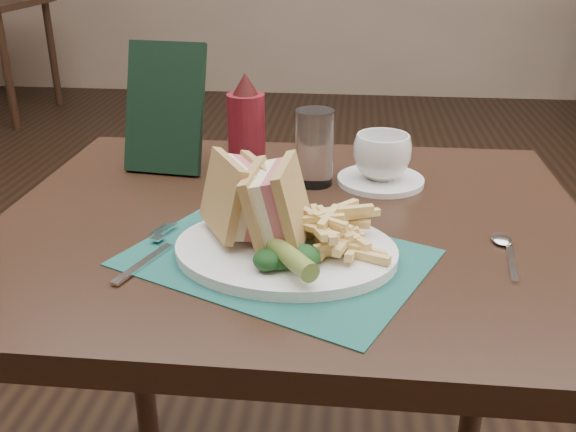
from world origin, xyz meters
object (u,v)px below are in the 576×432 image
Objects in this scene: saucer at (380,180)px; check_presenter at (165,108)px; placemat at (277,258)px; plate at (286,251)px; ketchup_bottle at (246,127)px; sandwich_half_b at (262,203)px; table_main at (291,410)px; sandwich_half_a at (223,199)px; drinking_glass at (314,148)px; coffee_cup at (382,156)px.

check_presenter reaches higher than saucer.
placemat is 2.52× the size of saucer.
plate is 1.61× the size of ketchup_bottle.
table_main is at bearing 81.69° from sandwich_half_b.
plate is (0.01, -0.13, 0.38)m from table_main.
sandwich_half_b reaches higher than table_main.
ketchup_bottle reaches higher than sandwich_half_a.
sandwich_half_b is 0.28m from drinking_glass.
table_main is 4.84× the size of ketchup_bottle.
check_presenter is at bearing 166.55° from ketchup_bottle.
table_main is at bearing 87.44° from placemat.
ketchup_bottle is at bearing 120.05° from table_main.
drinking_glass is (0.02, 0.28, 0.06)m from plate.
coffee_cup is at bearing 0.00° from saucer.
check_presenter is at bearing 169.04° from drinking_glass.
drinking_glass is (-0.12, -0.01, 0.06)m from saucer.
sandwich_half_a is at bearing 171.15° from sandwich_half_b.
sandwich_half_a reaches higher than saucer.
sandwich_half_a is 0.60× the size of ketchup_bottle.
check_presenter is at bearing 88.21° from sandwich_half_a.
table_main is 0.40m from placemat.
sandwich_half_b reaches higher than plate.
coffee_cup reaches higher than placemat.
saucer reaches higher than placemat.
plate is at bearing 25.94° from placemat.
ketchup_bottle is at bearing -6.74° from check_presenter.
sandwich_half_b reaches higher than sandwich_half_a.
check_presenter is at bearing 174.28° from coffee_cup.
plate is 2.00× the size of saucer.
ketchup_bottle is (-0.09, 0.16, 0.47)m from table_main.
sandwich_half_b is at bearing -120.41° from coffee_cup.
drinking_glass is (0.02, 0.15, 0.44)m from table_main.
sandwich_half_b reaches higher than coffee_cup.
coffee_cup reaches higher than saucer.
placemat is 0.02m from plate.
coffee_cup is at bearing 6.83° from drinking_glass.
table_main is 0.44m from saucer.
coffee_cup is (0.14, 0.16, 0.42)m from table_main.
sandwich_half_b is 0.33m from coffee_cup.
placemat is (-0.01, -0.14, 0.38)m from table_main.
plate is at bearing -87.68° from table_main.
ketchup_bottle is (-0.10, 0.29, 0.08)m from plate.
check_presenter is at bearing 174.28° from saucer.
placemat is 0.33m from ketchup_bottle.
table_main is 6.00× the size of saucer.
placemat is at bearing -148.66° from plate.
plate reaches higher than placemat.
sandwich_half_a is 0.48× the size of check_presenter.
plate is 2.31× the size of drinking_glass.
ketchup_bottle is at bearing 172.29° from drinking_glass.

